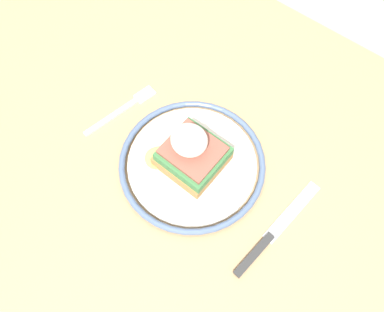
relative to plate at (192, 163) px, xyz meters
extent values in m
plane|color=#9E9993|center=(-0.03, 0.00, -0.75)|extent=(6.00, 6.00, 0.00)
cube|color=tan|center=(-0.03, 0.00, -0.02)|extent=(1.12, 0.81, 0.03)
cylinder|color=tan|center=(-0.52, 0.34, -0.39)|extent=(0.06, 0.06, 0.71)
cylinder|color=silver|center=(0.00, 0.00, 0.00)|extent=(0.21, 0.21, 0.01)
torus|color=slate|center=(0.00, 0.00, 0.00)|extent=(0.24, 0.24, 0.01)
cube|color=#9E703D|center=(0.00, 0.00, 0.02)|extent=(0.09, 0.09, 0.02)
cube|color=#38703D|center=(0.00, 0.00, 0.04)|extent=(0.09, 0.09, 0.02)
cube|color=brown|center=(0.00, 0.00, 0.05)|extent=(0.08, 0.07, 0.01)
ellipsoid|color=white|center=(-0.01, 0.00, 0.07)|extent=(0.06, 0.05, 0.04)
cylinder|color=#E5C656|center=(-0.05, -0.03, 0.01)|extent=(0.04, 0.04, 0.00)
cube|color=silver|center=(-0.17, -0.02, -0.01)|extent=(0.03, 0.11, 0.00)
cube|color=silver|center=(-0.15, 0.05, -0.01)|extent=(0.03, 0.04, 0.00)
cube|color=#2D2D2D|center=(0.16, -0.05, 0.00)|extent=(0.02, 0.08, 0.01)
cube|color=silver|center=(0.17, 0.04, -0.01)|extent=(0.03, 0.12, 0.00)
camera|label=1|loc=(0.16, -0.20, 0.55)|focal=35.00mm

